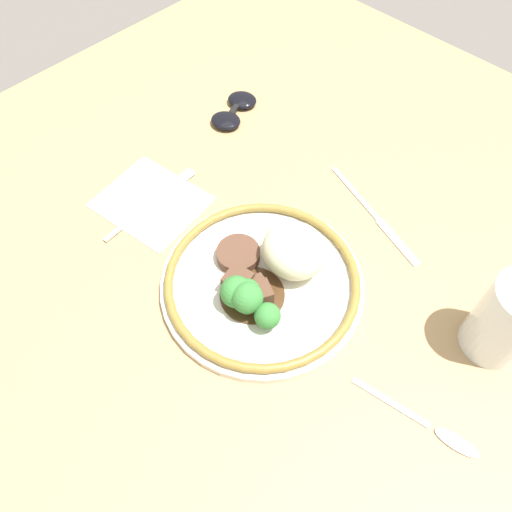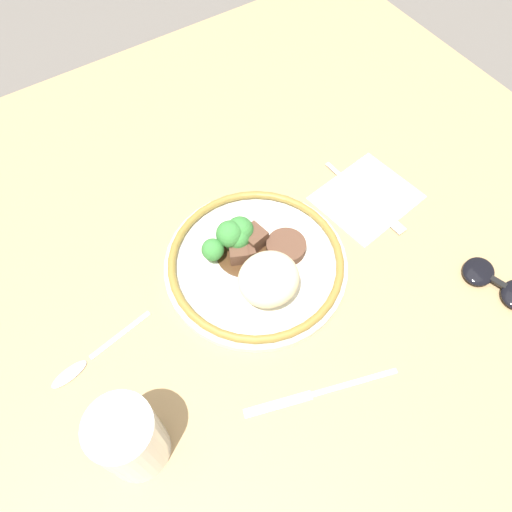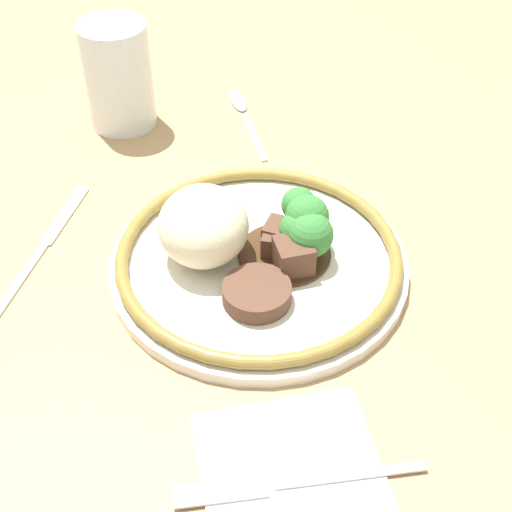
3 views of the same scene
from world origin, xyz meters
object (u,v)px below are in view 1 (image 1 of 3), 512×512
object	(u,v)px
plate	(266,277)
spoon	(440,432)
fork	(159,197)
juice_glass	(506,323)
knife	(376,217)
sunglasses	(234,110)

from	to	relation	value
plate	spoon	xyz separation A→B (m)	(0.27, -0.00, -0.02)
fork	juice_glass	bearing A→B (deg)	-78.22
plate	spoon	distance (m)	0.27
plate	juice_glass	bearing A→B (deg)	27.65
juice_glass	spoon	bearing A→B (deg)	-83.38
plate	knife	bearing A→B (deg)	79.29
juice_glass	spoon	distance (m)	0.15
knife	sunglasses	xyz separation A→B (m)	(-0.32, 0.02, 0.01)
spoon	sunglasses	size ratio (longest dim) A/B	1.35
spoon	knife	bearing A→B (deg)	129.56
plate	spoon	bearing A→B (deg)	-0.80
juice_glass	knife	xyz separation A→B (m)	(-0.22, 0.06, -0.05)
fork	knife	distance (m)	0.33
sunglasses	juice_glass	bearing A→B (deg)	-25.86
knife	sunglasses	bearing A→B (deg)	-165.46
plate	juice_glass	size ratio (longest dim) A/B	2.26
juice_glass	spoon	world-z (taller)	juice_glass
fork	knife	xyz separation A→B (m)	(0.26, 0.20, -0.00)
fork	spoon	xyz separation A→B (m)	(0.50, -0.00, -0.00)
plate	sunglasses	bearing A→B (deg)	142.40
spoon	fork	bearing A→B (deg)	169.66
juice_glass	sunglasses	world-z (taller)	juice_glass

